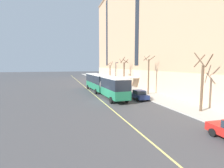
% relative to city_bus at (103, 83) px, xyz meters
% --- Properties ---
extents(ground_plane, '(260.00, 260.00, 0.00)m').
position_rel_city_bus_xyz_m(ground_plane, '(-1.44, -6.44, -2.10)').
color(ground_plane, '#424244').
extents(sidewalk, '(4.88, 160.00, 0.15)m').
position_rel_city_bus_xyz_m(sidewalk, '(7.91, -3.44, -2.02)').
color(sidewalk, '#ADA89E').
rests_on(sidewalk, ground).
extents(apartment_facade, '(15.20, 110.00, 32.30)m').
position_rel_city_bus_xyz_m(apartment_facade, '(16.34, -6.44, 14.03)').
color(apartment_facade, tan).
rests_on(apartment_facade, ground).
extents(city_bus, '(3.56, 19.99, 3.62)m').
position_rel_city_bus_xyz_m(city_bus, '(0.00, 0.00, 0.00)').
color(city_bus, '#1E704C').
rests_on(city_bus, ground).
extents(parked_car_navy_0, '(1.93, 4.24, 1.56)m').
position_rel_city_bus_xyz_m(parked_car_navy_0, '(4.28, -6.83, -1.32)').
color(parked_car_navy_0, navy).
rests_on(parked_car_navy_0, ground).
extents(parked_car_champagne_1, '(2.05, 4.34, 1.56)m').
position_rel_city_bus_xyz_m(parked_car_champagne_1, '(4.30, 19.36, -1.32)').
color(parked_car_champagne_1, '#BCAD89').
rests_on(parked_car_champagne_1, ground).
extents(parked_car_silver_3, '(2.02, 4.74, 1.56)m').
position_rel_city_bus_xyz_m(parked_car_silver_3, '(4.19, 11.09, -1.31)').
color(parked_car_silver_3, '#B7B7BC').
rests_on(parked_car_silver_3, ground).
extents(street_tree_near_corner, '(1.80, 1.70, 6.86)m').
position_rel_city_bus_xyz_m(street_tree_near_corner, '(7.98, -15.85, 1.35)').
color(street_tree_near_corner, brown).
rests_on(street_tree_near_corner, sidewalk).
extents(street_tree_mid_block, '(1.75, 1.57, 7.26)m').
position_rel_city_bus_xyz_m(street_tree_mid_block, '(7.99, -3.05, 1.74)').
color(street_tree_mid_block, brown).
rests_on(street_tree_mid_block, sidewalk).
extents(street_tree_far_uptown, '(1.87, 1.87, 7.51)m').
position_rel_city_bus_xyz_m(street_tree_far_uptown, '(7.96, 9.68, 1.79)').
color(street_tree_far_uptown, brown).
rests_on(street_tree_far_uptown, sidewalk).
extents(street_tree_far_downtown, '(1.75, 1.72, 6.58)m').
position_rel_city_bus_xyz_m(street_tree_far_downtown, '(7.96, 22.51, 1.26)').
color(street_tree_far_downtown, brown).
rests_on(street_tree_far_downtown, sidewalk).
extents(street_lamp, '(0.36, 1.48, 6.15)m').
position_rel_city_bus_xyz_m(street_lamp, '(6.07, 10.34, 1.88)').
color(street_lamp, '#2D2D30').
rests_on(street_lamp, sidewalk).
extents(fire_hydrant, '(0.42, 0.24, 0.72)m').
position_rel_city_bus_xyz_m(fire_hydrant, '(5.97, 5.43, -1.61)').
color(fire_hydrant, red).
rests_on(fire_hydrant, sidewalk).
extents(lane_centerline, '(0.16, 140.00, 0.01)m').
position_rel_city_bus_xyz_m(lane_centerline, '(-1.70, -3.44, -2.10)').
color(lane_centerline, '#E0D66B').
rests_on(lane_centerline, ground).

